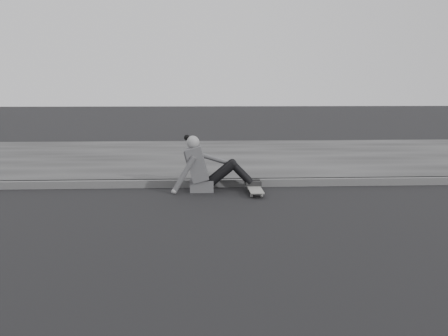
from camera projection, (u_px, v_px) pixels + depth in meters
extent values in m
plane|color=black|center=(205.00, 232.00, 5.53)|extent=(80.00, 80.00, 0.00)
cube|color=#505050|center=(203.00, 183.00, 8.07)|extent=(24.00, 0.16, 0.12)
cube|color=#363636|center=(201.00, 158.00, 11.05)|extent=(24.00, 6.00, 0.12)
cylinder|color=gray|center=(252.00, 196.00, 7.28)|extent=(0.03, 0.05, 0.05)
cylinder|color=gray|center=(262.00, 195.00, 7.29)|extent=(0.03, 0.05, 0.05)
cylinder|color=gray|center=(248.00, 188.00, 7.79)|extent=(0.03, 0.05, 0.05)
cylinder|color=gray|center=(258.00, 188.00, 7.80)|extent=(0.03, 0.05, 0.05)
cube|color=#313134|center=(257.00, 194.00, 7.28)|extent=(0.16, 0.04, 0.03)
cube|color=#313134|center=(253.00, 187.00, 7.79)|extent=(0.16, 0.04, 0.03)
cube|color=slate|center=(255.00, 188.00, 7.53)|extent=(0.20, 0.78, 0.02)
cube|color=#4D4D4F|center=(202.00, 185.00, 7.74)|extent=(0.36, 0.34, 0.18)
cube|color=#4D4D4F|center=(197.00, 164.00, 7.68)|extent=(0.37, 0.40, 0.57)
cube|color=#4D4D4F|center=(188.00, 156.00, 7.65)|extent=(0.14, 0.30, 0.20)
cylinder|color=gray|center=(194.00, 148.00, 7.64)|extent=(0.09, 0.09, 0.08)
sphere|color=gray|center=(193.00, 142.00, 7.62)|extent=(0.20, 0.20, 0.20)
sphere|color=black|center=(187.00, 138.00, 7.63)|extent=(0.09, 0.09, 0.09)
cylinder|color=black|center=(222.00, 174.00, 7.63)|extent=(0.43, 0.13, 0.39)
cylinder|color=black|center=(222.00, 172.00, 7.81)|extent=(0.43, 0.13, 0.39)
cylinder|color=black|center=(242.00, 174.00, 7.65)|extent=(0.35, 0.11, 0.36)
cylinder|color=black|center=(241.00, 172.00, 7.83)|extent=(0.35, 0.11, 0.36)
sphere|color=black|center=(233.00, 165.00, 7.62)|extent=(0.13, 0.13, 0.13)
sphere|color=black|center=(232.00, 163.00, 7.80)|extent=(0.13, 0.13, 0.13)
cube|color=black|center=(254.00, 184.00, 7.68)|extent=(0.24, 0.08, 0.07)
cube|color=black|center=(252.00, 181.00, 7.86)|extent=(0.24, 0.08, 0.07)
cylinder|color=#4D4D4F|center=(184.00, 175.00, 7.48)|extent=(0.38, 0.08, 0.58)
sphere|color=gray|center=(174.00, 191.00, 7.50)|extent=(0.08, 0.08, 0.08)
cylinder|color=#4D4D4F|center=(212.00, 158.00, 7.84)|extent=(0.48, 0.08, 0.21)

